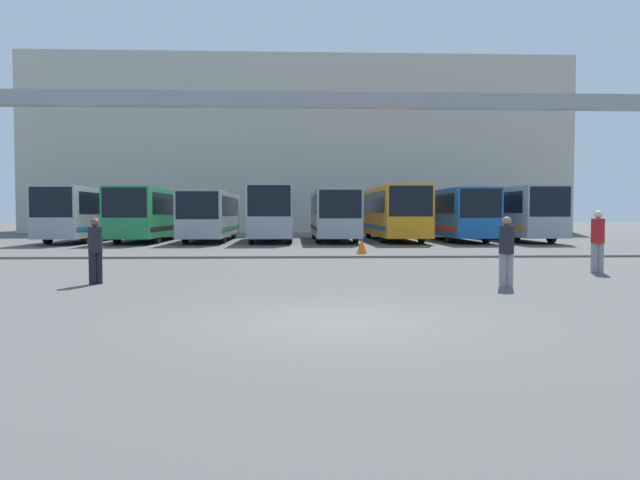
{
  "coord_description": "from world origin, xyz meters",
  "views": [
    {
      "loc": [
        -0.65,
        -10.02,
        1.77
      ],
      "look_at": [
        0.81,
        23.19,
        0.3
      ],
      "focal_mm": 35.0,
      "sensor_mm": 36.0,
      "label": 1
    }
  ],
  "objects_px": {
    "pedestrian_far_center": "(598,240)",
    "traffic_cone": "(362,246)",
    "bus_slot_4": "(333,212)",
    "bus_slot_6": "(454,212)",
    "bus_slot_0": "(84,211)",
    "bus_slot_3": "(272,210)",
    "pedestrian_near_center": "(95,249)",
    "bus_slot_7": "(516,211)",
    "bus_slot_5": "(393,210)",
    "pedestrian_mid_left": "(506,250)",
    "bus_slot_2": "(211,213)",
    "bus_slot_1": "(150,211)"
  },
  "relations": [
    {
      "from": "bus_slot_1",
      "to": "pedestrian_far_center",
      "type": "height_order",
      "value": "bus_slot_1"
    },
    {
      "from": "pedestrian_far_center",
      "to": "traffic_cone",
      "type": "distance_m",
      "value": 10.56
    },
    {
      "from": "pedestrian_mid_left",
      "to": "pedestrian_far_center",
      "type": "xyz_separation_m",
      "value": [
        3.88,
        3.35,
        0.08
      ]
    },
    {
      "from": "bus_slot_0",
      "to": "pedestrian_far_center",
      "type": "height_order",
      "value": "bus_slot_0"
    },
    {
      "from": "pedestrian_near_center",
      "to": "pedestrian_mid_left",
      "type": "bearing_deg",
      "value": 137.19
    },
    {
      "from": "bus_slot_7",
      "to": "bus_slot_3",
      "type": "bearing_deg",
      "value": -180.0
    },
    {
      "from": "pedestrian_near_center",
      "to": "traffic_cone",
      "type": "xyz_separation_m",
      "value": [
        7.82,
        10.98,
        -0.55
      ]
    },
    {
      "from": "bus_slot_1",
      "to": "traffic_cone",
      "type": "relative_size",
      "value": 18.81
    },
    {
      "from": "pedestrian_near_center",
      "to": "pedestrian_mid_left",
      "type": "height_order",
      "value": "pedestrian_mid_left"
    },
    {
      "from": "bus_slot_3",
      "to": "bus_slot_6",
      "type": "distance_m",
      "value": 11.41
    },
    {
      "from": "bus_slot_1",
      "to": "bus_slot_4",
      "type": "xyz_separation_m",
      "value": [
        11.41,
        -0.14,
        -0.05
      ]
    },
    {
      "from": "bus_slot_4",
      "to": "bus_slot_6",
      "type": "bearing_deg",
      "value": -1.25
    },
    {
      "from": "bus_slot_2",
      "to": "bus_slot_5",
      "type": "height_order",
      "value": "bus_slot_5"
    },
    {
      "from": "traffic_cone",
      "to": "pedestrian_mid_left",
      "type": "bearing_deg",
      "value": -80.17
    },
    {
      "from": "pedestrian_far_center",
      "to": "bus_slot_4",
      "type": "bearing_deg",
      "value": 109.03
    },
    {
      "from": "bus_slot_6",
      "to": "bus_slot_4",
      "type": "bearing_deg",
      "value": 178.75
    },
    {
      "from": "traffic_cone",
      "to": "bus_slot_2",
      "type": "bearing_deg",
      "value": 122.66
    },
    {
      "from": "pedestrian_far_center",
      "to": "bus_slot_1",
      "type": "bearing_deg",
      "value": 132.1
    },
    {
      "from": "bus_slot_2",
      "to": "pedestrian_mid_left",
      "type": "xyz_separation_m",
      "value": [
        10.1,
        -24.54,
        -0.85
      ]
    },
    {
      "from": "bus_slot_1",
      "to": "bus_slot_6",
      "type": "bearing_deg",
      "value": -0.91
    },
    {
      "from": "bus_slot_6",
      "to": "pedestrian_near_center",
      "type": "distance_m",
      "value": 27.76
    },
    {
      "from": "pedestrian_near_center",
      "to": "bus_slot_5",
      "type": "bearing_deg",
      "value": -151.95
    },
    {
      "from": "bus_slot_2",
      "to": "traffic_cone",
      "type": "relative_size",
      "value": 18.31
    },
    {
      "from": "bus_slot_7",
      "to": "bus_slot_4",
      "type": "bearing_deg",
      "value": 176.98
    },
    {
      "from": "bus_slot_3",
      "to": "pedestrian_near_center",
      "type": "xyz_separation_m",
      "value": [
        -3.61,
        -22.89,
        -1.05
      ]
    },
    {
      "from": "bus_slot_0",
      "to": "pedestrian_mid_left",
      "type": "xyz_separation_m",
      "value": [
        17.7,
        -23.86,
        -0.96
      ]
    },
    {
      "from": "bus_slot_4",
      "to": "pedestrian_mid_left",
      "type": "height_order",
      "value": "bus_slot_4"
    },
    {
      "from": "bus_slot_1",
      "to": "bus_slot_4",
      "type": "height_order",
      "value": "bus_slot_1"
    },
    {
      "from": "bus_slot_4",
      "to": "bus_slot_5",
      "type": "xyz_separation_m",
      "value": [
        3.8,
        0.25,
        0.12
      ]
    },
    {
      "from": "bus_slot_0",
      "to": "pedestrian_near_center",
      "type": "distance_m",
      "value": 24.11
    },
    {
      "from": "bus_slot_3",
      "to": "traffic_cone",
      "type": "distance_m",
      "value": 12.73
    },
    {
      "from": "bus_slot_5",
      "to": "bus_slot_0",
      "type": "bearing_deg",
      "value": -177.11
    },
    {
      "from": "bus_slot_0",
      "to": "pedestrian_far_center",
      "type": "xyz_separation_m",
      "value": [
        21.58,
        -20.51,
        -0.88
      ]
    },
    {
      "from": "bus_slot_3",
      "to": "bus_slot_7",
      "type": "relative_size",
      "value": 1.0
    },
    {
      "from": "bus_slot_2",
      "to": "pedestrian_near_center",
      "type": "height_order",
      "value": "bus_slot_2"
    },
    {
      "from": "bus_slot_1",
      "to": "traffic_cone",
      "type": "distance_m",
      "value": 17.38
    },
    {
      "from": "bus_slot_3",
      "to": "pedestrian_near_center",
      "type": "bearing_deg",
      "value": -98.97
    },
    {
      "from": "bus_slot_1",
      "to": "pedestrian_mid_left",
      "type": "bearing_deg",
      "value": -60.63
    },
    {
      "from": "bus_slot_4",
      "to": "pedestrian_far_center",
      "type": "bearing_deg",
      "value": -73.29
    },
    {
      "from": "pedestrian_near_center",
      "to": "traffic_cone",
      "type": "bearing_deg",
      "value": -162.14
    },
    {
      "from": "bus_slot_5",
      "to": "pedestrian_far_center",
      "type": "bearing_deg",
      "value": -83.18
    },
    {
      "from": "bus_slot_2",
      "to": "pedestrian_near_center",
      "type": "xyz_separation_m",
      "value": [
        0.19,
        -23.47,
        -0.87
      ]
    },
    {
      "from": "bus_slot_0",
      "to": "bus_slot_3",
      "type": "bearing_deg",
      "value": 0.5
    },
    {
      "from": "bus_slot_4",
      "to": "pedestrian_near_center",
      "type": "height_order",
      "value": "bus_slot_4"
    },
    {
      "from": "bus_slot_7",
      "to": "pedestrian_near_center",
      "type": "xyz_separation_m",
      "value": [
        -18.82,
        -22.89,
        -1.02
      ]
    },
    {
      "from": "bus_slot_5",
      "to": "traffic_cone",
      "type": "height_order",
      "value": "bus_slot_5"
    },
    {
      "from": "bus_slot_6",
      "to": "bus_slot_7",
      "type": "xyz_separation_m",
      "value": [
        3.8,
        -0.44,
        0.07
      ]
    },
    {
      "from": "bus_slot_3",
      "to": "bus_slot_5",
      "type": "distance_m",
      "value": 7.65
    },
    {
      "from": "bus_slot_0",
      "to": "pedestrian_mid_left",
      "type": "bearing_deg",
      "value": -53.43
    },
    {
      "from": "bus_slot_3",
      "to": "pedestrian_far_center",
      "type": "xyz_separation_m",
      "value": [
        10.17,
        -20.61,
        -0.95
      ]
    }
  ]
}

